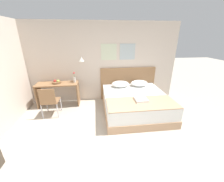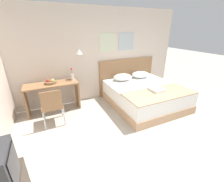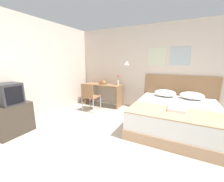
% 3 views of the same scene
% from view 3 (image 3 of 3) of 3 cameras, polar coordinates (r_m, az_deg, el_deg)
% --- Properties ---
extents(ground_plane, '(24.00, 24.00, 0.00)m').
position_cam_3_polar(ground_plane, '(2.47, -6.39, -27.21)').
color(ground_plane, '#B2A899').
extents(wall_back, '(5.47, 0.31, 2.65)m').
position_cam_3_polar(wall_back, '(4.58, 13.56, 9.06)').
color(wall_back, beige).
rests_on(wall_back, ground_plane).
extents(bed, '(1.86, 2.01, 0.58)m').
position_cam_3_polar(bed, '(3.60, 24.75, -9.74)').
color(bed, tan).
rests_on(bed, ground_plane).
extents(headboard, '(1.98, 0.06, 1.16)m').
position_cam_3_polar(headboard, '(4.51, 25.69, -1.58)').
color(headboard, '#8E6642').
rests_on(headboard, ground_plane).
extents(pillow_left, '(0.59, 0.45, 0.19)m').
position_cam_3_polar(pillow_left, '(4.20, 21.16, -0.78)').
color(pillow_left, white).
rests_on(pillow_left, bed).
extents(pillow_right, '(0.59, 0.45, 0.19)m').
position_cam_3_polar(pillow_right, '(4.20, 30.22, -1.67)').
color(pillow_right, white).
rests_on(pillow_right, bed).
extents(throw_blanket, '(1.80, 0.80, 0.02)m').
position_cam_3_polar(throw_blanket, '(2.95, 24.76, -8.28)').
color(throw_blanket, tan).
rests_on(throw_blanket, bed).
extents(folded_towel_near_foot, '(0.31, 0.35, 0.06)m').
position_cam_3_polar(folded_towel_near_foot, '(3.07, 25.24, -6.70)').
color(folded_towel_near_foot, white).
rests_on(folded_towel_near_foot, throw_blanket).
extents(desk, '(1.32, 0.51, 0.77)m').
position_cam_3_polar(desk, '(4.90, -3.77, 0.29)').
color(desk, '#8E6642').
rests_on(desk, ground_plane).
extents(desk_chair, '(0.46, 0.46, 0.89)m').
position_cam_3_polar(desk_chair, '(4.35, -9.45, -1.65)').
color(desk_chair, '#8E6642').
rests_on(desk_chair, ground_plane).
extents(fruit_bowl, '(0.29, 0.29, 0.12)m').
position_cam_3_polar(fruit_bowl, '(4.87, -3.79, 3.39)').
color(fruit_bowl, brown).
rests_on(fruit_bowl, desk).
extents(flower_vase, '(0.08, 0.08, 0.34)m').
position_cam_3_polar(flower_vase, '(4.63, 2.51, 3.92)').
color(flower_vase, silver).
rests_on(flower_vase, desk).
extents(tv_stand, '(0.43, 0.70, 0.67)m').
position_cam_3_polar(tv_stand, '(3.72, -35.87, -9.46)').
color(tv_stand, '#3D3328').
rests_on(tv_stand, ground_plane).
extents(television, '(0.42, 0.41, 0.45)m').
position_cam_3_polar(television, '(3.57, -36.99, -1.00)').
color(television, '#2D2D30').
rests_on(television, tv_stand).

